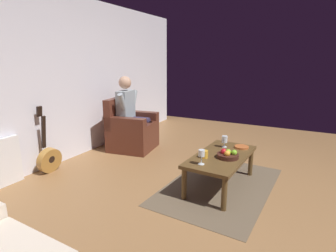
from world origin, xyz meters
name	(u,v)px	position (x,y,z in m)	size (l,w,h in m)	color
ground_plane	(263,202)	(0.00, 0.00, 0.00)	(7.36, 7.36, 0.00)	olive
wall_back	(63,80)	(0.00, -3.01, 1.25)	(6.53, 0.06, 2.51)	silver
rug	(220,186)	(-0.16, -0.55, 0.00)	(1.85, 1.17, 0.01)	brown
armchair	(131,131)	(-0.85, -2.39, 0.32)	(0.84, 0.82, 0.90)	#55281C
person_seated	(131,111)	(-0.85, -2.38, 0.69)	(0.65, 0.59, 1.27)	#96A4AB
coffee_table	(221,159)	(-0.16, -0.55, 0.36)	(1.18, 0.63, 0.41)	brown
guitar	(49,158)	(0.55, -2.81, 0.21)	(0.35, 0.20, 0.94)	#AB7935
wine_glass_near	(202,154)	(0.24, -0.66, 0.53)	(0.07, 0.07, 0.17)	silver
wine_glass_far	(225,140)	(-0.47, -0.61, 0.51)	(0.08, 0.08, 0.15)	silver
fruit_bowl	(228,155)	(-0.09, -0.45, 0.45)	(0.26, 0.26, 0.11)	#3C1E16
decorative_dish	(242,147)	(-0.55, -0.40, 0.42)	(0.18, 0.18, 0.02)	#B9602E
candle_jar	(204,154)	(0.03, -0.70, 0.46)	(0.09, 0.09, 0.09)	gold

